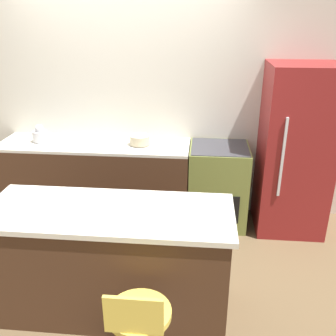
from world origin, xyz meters
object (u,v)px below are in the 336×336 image
Objects in this scene: oven_range at (218,185)px; refrigerator at (295,151)px; stool_chair at (139,334)px; mixing_bowl at (140,140)px; kettle at (40,135)px.

refrigerator is (0.77, -0.02, 0.43)m from oven_range.
stool_chair is at bearing -122.41° from refrigerator.
mixing_bowl is at bearing 98.84° from stool_chair.
refrigerator is 8.22× the size of mixing_bowl.
mixing_bowl is (-1.61, 0.02, 0.06)m from refrigerator.
stool_chair is 2.57m from kettle.
stool_chair is (-1.29, -2.04, -0.48)m from refrigerator.
kettle is at bearing 180.00° from mixing_bowl.
refrigerator is at bearing -1.59° from oven_range.
refrigerator is 2.46m from stool_chair.
oven_range is 0.88m from refrigerator.
stool_chair is at bearing -81.16° from mixing_bowl.
oven_range is 4.18× the size of mixing_bowl.
kettle reaches higher than oven_range.
oven_range is 2.02m from kettle.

